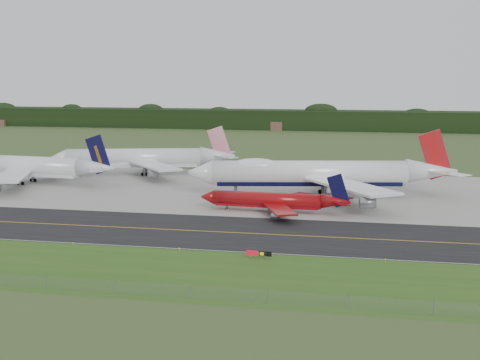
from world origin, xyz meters
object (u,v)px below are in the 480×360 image
Objects in this scene: jet_ba_747 at (319,174)px; taxiway_sign at (259,253)px; jet_star_tail at (144,158)px; jet_navy_gold at (26,167)px; jet_red_737 at (275,201)px.

jet_ba_747 is 15.52× the size of taxiway_sign.
jet_star_tail is at bearing 120.19° from taxiway_sign.
jet_navy_gold is 12.92× the size of taxiway_sign.
jet_ba_747 reaches higher than jet_star_tail.
jet_ba_747 is 69.18m from jet_star_tail.
jet_star_tail is 113.26m from taxiway_sign.
jet_red_737 is at bearing -18.69° from jet_navy_gold.
jet_ba_747 reaches higher than jet_red_737.
jet_star_tail is 12.81× the size of taxiway_sign.
jet_red_737 is at bearing 94.44° from taxiway_sign.
jet_navy_gold is at bearing 161.31° from jet_red_737.
jet_navy_gold is (-83.74, 28.33, 2.48)m from jet_red_737.
jet_red_737 is at bearing -45.22° from jet_star_tail.
jet_navy_gold is 39.62m from jet_star_tail.
jet_ba_747 is 1.20× the size of jet_navy_gold.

